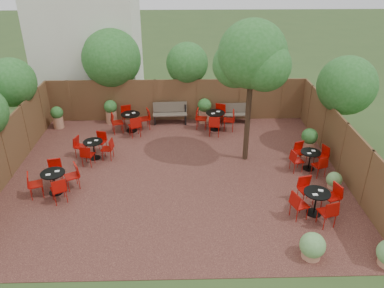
{
  "coord_description": "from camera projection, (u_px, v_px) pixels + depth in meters",
  "views": [
    {
      "loc": [
        0.26,
        -12.05,
        7.53
      ],
      "look_at": [
        0.59,
        0.5,
        1.0
      ],
      "focal_mm": 36.09,
      "sensor_mm": 36.0,
      "label": 1
    }
  ],
  "objects": [
    {
      "name": "courtyard_paving",
      "position": [
        176.0,
        174.0,
        14.15
      ],
      "size": [
        12.0,
        10.0,
        0.02
      ],
      "primitive_type": "cube",
      "color": "#361916",
      "rests_on": "ground"
    },
    {
      "name": "neighbour_building",
      "position": [
        86.0,
        23.0,
        19.3
      ],
      "size": [
        5.0,
        4.0,
        8.0
      ],
      "primitive_type": "cube",
      "color": "silver",
      "rests_on": "ground"
    },
    {
      "name": "ground",
      "position": [
        176.0,
        175.0,
        14.15
      ],
      "size": [
        80.0,
        80.0,
        0.0
      ],
      "primitive_type": "plane",
      "color": "#354F23",
      "rests_on": "ground"
    },
    {
      "name": "fence_back",
      "position": [
        177.0,
        100.0,
        18.13
      ],
      "size": [
        12.0,
        0.08,
        2.0
      ],
      "primitive_type": "cube",
      "color": "brown",
      "rests_on": "ground"
    },
    {
      "name": "overhang_foliage",
      "position": [
        135.0,
        79.0,
        15.52
      ],
      "size": [
        15.6,
        10.72,
        2.72
      ],
      "color": "#235F1F",
      "rests_on": "ground"
    },
    {
      "name": "low_shrubs",
      "position": [
        346.0,
        234.0,
        10.73
      ],
      "size": [
        2.61,
        4.24,
        0.75
      ],
      "color": "#AC7456",
      "rests_on": "courtyard_paving"
    },
    {
      "name": "fence_left",
      "position": [
        5.0,
        153.0,
        13.55
      ],
      "size": [
        0.08,
        10.0,
        2.0
      ],
      "primitive_type": "cube",
      "color": "brown",
      "rests_on": "ground"
    },
    {
      "name": "bistro_tables",
      "position": [
        181.0,
        149.0,
        14.9
      ],
      "size": [
        10.62,
        7.96,
        0.96
      ],
      "color": "black",
      "rests_on": "courtyard_paving"
    },
    {
      "name": "fence_right",
      "position": [
        343.0,
        149.0,
        13.83
      ],
      "size": [
        0.08,
        10.0,
        2.0
      ],
      "primitive_type": "cube",
      "color": "brown",
      "rests_on": "ground"
    },
    {
      "name": "park_bench_right",
      "position": [
        233.0,
        113.0,
        18.09
      ],
      "size": [
        1.46,
        0.55,
        0.89
      ],
      "rotation": [
        0.0,
        0.0,
        0.06
      ],
      "color": "brown",
      "rests_on": "courtyard_paving"
    },
    {
      "name": "planters",
      "position": [
        177.0,
        119.0,
        17.11
      ],
      "size": [
        11.23,
        4.0,
        1.17
      ],
      "color": "#AC7456",
      "rests_on": "courtyard_paving"
    },
    {
      "name": "park_bench_left",
      "position": [
        170.0,
        113.0,
        18.01
      ],
      "size": [
        1.6,
        0.59,
        0.97
      ],
      "rotation": [
        0.0,
        0.0,
        0.05
      ],
      "color": "brown",
      "rests_on": "courtyard_paving"
    },
    {
      "name": "courtyard_tree",
      "position": [
        252.0,
        59.0,
        13.35
      ],
      "size": [
        2.62,
        2.52,
        5.34
      ],
      "rotation": [
        0.0,
        0.0,
        0.43
      ],
      "color": "black",
      "rests_on": "courtyard_paving"
    }
  ]
}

